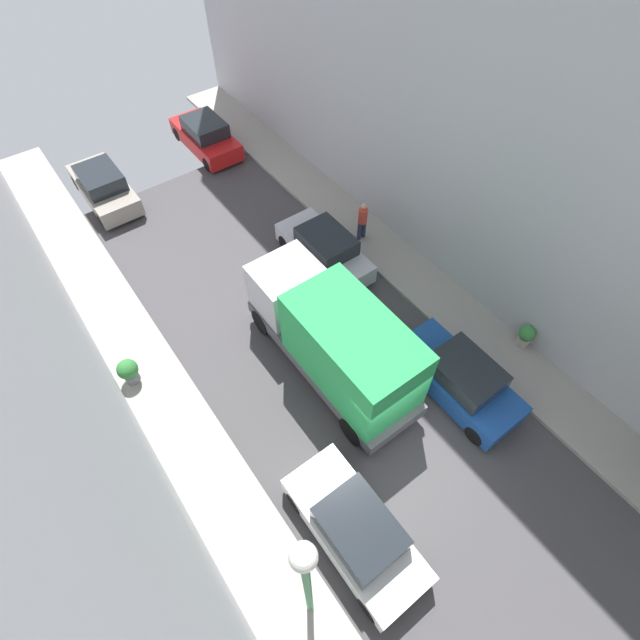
% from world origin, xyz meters
% --- Properties ---
extents(ground, '(32.00, 32.00, 0.00)m').
position_xyz_m(ground, '(0.00, 0.00, 0.00)').
color(ground, '#423F42').
extents(sidewalk_left, '(2.00, 44.00, 0.15)m').
position_xyz_m(sidewalk_left, '(-5.00, 0.00, 0.07)').
color(sidewalk_left, gray).
rests_on(sidewalk_left, ground).
extents(sidewalk_right, '(2.00, 44.00, 0.15)m').
position_xyz_m(sidewalk_right, '(5.00, 0.00, 0.07)').
color(sidewalk_right, gray).
rests_on(sidewalk_right, ground).
extents(parked_car_left_2, '(1.78, 4.20, 1.57)m').
position_xyz_m(parked_car_left_2, '(-2.70, -1.03, 0.72)').
color(parked_car_left_2, white).
rests_on(parked_car_left_2, ground).
extents(parked_car_left_3, '(1.78, 4.20, 1.57)m').
position_xyz_m(parked_car_left_3, '(-2.70, 16.27, 0.72)').
color(parked_car_left_3, gray).
rests_on(parked_car_left_3, ground).
extents(parked_car_right_1, '(1.78, 4.20, 1.57)m').
position_xyz_m(parked_car_right_1, '(2.70, 0.50, 0.72)').
color(parked_car_right_1, '#194799').
rests_on(parked_car_right_1, ground).
extents(parked_car_right_2, '(1.78, 4.20, 1.57)m').
position_xyz_m(parked_car_right_2, '(2.70, 7.54, 0.72)').
color(parked_car_right_2, silver).
rests_on(parked_car_right_2, ground).
extents(parked_car_right_3, '(1.78, 4.20, 1.57)m').
position_xyz_m(parked_car_right_3, '(2.70, 17.10, 0.72)').
color(parked_car_right_3, red).
rests_on(parked_car_right_3, ground).
extents(delivery_truck, '(2.26, 6.60, 3.38)m').
position_xyz_m(delivery_truck, '(0.00, 3.42, 1.79)').
color(delivery_truck, '#4C4C51').
rests_on(delivery_truck, ground).
extents(pedestrian, '(0.40, 0.36, 1.72)m').
position_xyz_m(pedestrian, '(4.67, 7.69, 1.07)').
color(pedestrian, '#2D334C').
rests_on(pedestrian, sidewalk_right).
extents(potted_plant_1, '(0.55, 0.55, 0.89)m').
position_xyz_m(potted_plant_1, '(5.76, 0.36, 0.64)').
color(potted_plant_1, '#B2A899').
rests_on(potted_plant_1, sidewalk_right).
extents(potted_plant_2, '(0.66, 0.66, 0.96)m').
position_xyz_m(potted_plant_2, '(-5.51, 6.92, 0.69)').
color(potted_plant_2, slate).
rests_on(potted_plant_2, sidewalk_left).
extents(lamp_post, '(0.44, 0.44, 6.27)m').
position_xyz_m(lamp_post, '(-4.60, -1.66, 4.21)').
color(lamp_post, '#26723F').
rests_on(lamp_post, sidewalk_left).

